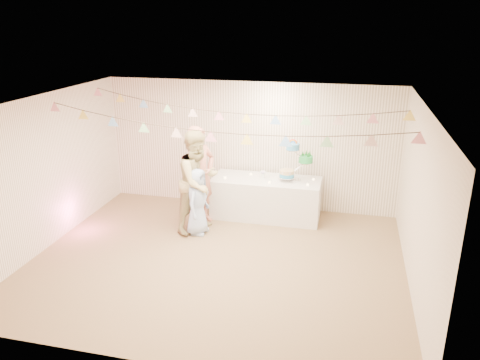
% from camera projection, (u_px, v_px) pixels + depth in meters
% --- Properties ---
extents(floor, '(6.00, 6.00, 0.00)m').
position_uv_depth(floor, '(217.00, 260.00, 7.70)').
color(floor, brown).
rests_on(floor, ground).
extents(ceiling, '(6.00, 6.00, 0.00)m').
position_uv_depth(ceiling, '(214.00, 103.00, 6.83)').
color(ceiling, silver).
rests_on(ceiling, ground).
extents(back_wall, '(6.00, 6.00, 0.00)m').
position_uv_depth(back_wall, '(250.00, 146.00, 9.56)').
color(back_wall, white).
rests_on(back_wall, ground).
extents(front_wall, '(6.00, 6.00, 0.00)m').
position_uv_depth(front_wall, '(150.00, 265.00, 4.97)').
color(front_wall, white).
rests_on(front_wall, ground).
extents(left_wall, '(5.00, 5.00, 0.00)m').
position_uv_depth(left_wall, '(46.00, 172.00, 7.92)').
color(left_wall, white).
rests_on(left_wall, ground).
extents(right_wall, '(5.00, 5.00, 0.00)m').
position_uv_depth(right_wall, '(419.00, 203.00, 6.61)').
color(right_wall, white).
rests_on(right_wall, ground).
extents(table, '(2.11, 0.85, 0.79)m').
position_uv_depth(table, '(266.00, 198.00, 9.27)').
color(table, silver).
rests_on(table, floor).
extents(cake_stand, '(0.69, 0.40, 0.77)m').
position_uv_depth(cake_stand, '(296.00, 164.00, 8.95)').
color(cake_stand, silver).
rests_on(cake_stand, table).
extents(cake_bottom, '(0.31, 0.31, 0.15)m').
position_uv_depth(cake_bottom, '(287.00, 179.00, 9.03)').
color(cake_bottom, '#298DC2').
rests_on(cake_bottom, cake_stand).
extents(cake_middle, '(0.27, 0.27, 0.22)m').
position_uv_depth(cake_middle, '(305.00, 164.00, 9.01)').
color(cake_middle, green).
rests_on(cake_middle, cake_stand).
extents(cake_top_tier, '(0.25, 0.25, 0.19)m').
position_uv_depth(cake_top_tier, '(293.00, 152.00, 8.86)').
color(cake_top_tier, '#3F90C6').
rests_on(cake_top_tier, cake_stand).
extents(platter, '(0.33, 0.33, 0.02)m').
position_uv_depth(platter, '(243.00, 180.00, 9.21)').
color(platter, white).
rests_on(platter, table).
extents(posy, '(0.13, 0.13, 0.15)m').
position_uv_depth(posy, '(263.00, 176.00, 9.19)').
color(posy, white).
rests_on(posy, table).
extents(person_adult_a, '(0.76, 0.83, 1.90)m').
position_uv_depth(person_adult_a, '(200.00, 176.00, 8.85)').
color(person_adult_a, tan).
rests_on(person_adult_a, floor).
extents(person_adult_b, '(1.07, 1.16, 1.91)m').
position_uv_depth(person_adult_b, '(198.00, 181.00, 8.52)').
color(person_adult_b, tan).
rests_on(person_adult_b, floor).
extents(person_child, '(0.46, 0.65, 1.25)m').
position_uv_depth(person_child, '(197.00, 201.00, 8.48)').
color(person_child, '#A6BFEB').
rests_on(person_child, floor).
extents(bunting_back, '(5.60, 1.10, 0.40)m').
position_uv_depth(bunting_back, '(233.00, 107.00, 7.93)').
color(bunting_back, pink).
rests_on(bunting_back, ceiling).
extents(bunting_front, '(5.60, 0.90, 0.36)m').
position_uv_depth(bunting_front, '(211.00, 125.00, 6.74)').
color(bunting_front, '#72A5E5').
rests_on(bunting_front, ceiling).
extents(tealight_0, '(0.04, 0.04, 0.03)m').
position_uv_depth(tealight_0, '(225.00, 178.00, 9.17)').
color(tealight_0, '#FFD88C').
rests_on(tealight_0, table).
extents(tealight_1, '(0.04, 0.04, 0.03)m').
position_uv_depth(tealight_1, '(251.00, 174.00, 9.38)').
color(tealight_1, '#FFD88C').
rests_on(tealight_1, table).
extents(tealight_2, '(0.04, 0.04, 0.03)m').
position_uv_depth(tealight_2, '(270.00, 182.00, 8.91)').
color(tealight_2, '#FFD88C').
rests_on(tealight_2, table).
extents(tealight_3, '(0.04, 0.04, 0.03)m').
position_uv_depth(tealight_3, '(286.00, 176.00, 9.26)').
color(tealight_3, '#FFD88C').
rests_on(tealight_3, table).
extents(tealight_4, '(0.04, 0.04, 0.03)m').
position_uv_depth(tealight_4, '(308.00, 185.00, 8.79)').
color(tealight_4, '#FFD88C').
rests_on(tealight_4, table).
extents(tealight_5, '(0.04, 0.04, 0.03)m').
position_uv_depth(tealight_5, '(313.00, 179.00, 9.08)').
color(tealight_5, '#FFD88C').
rests_on(tealight_5, table).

